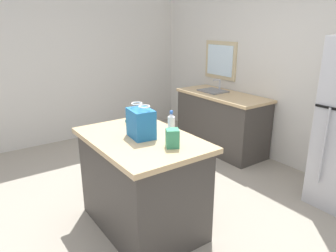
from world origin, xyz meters
The scene contains 9 objects.
ground centered at (0.00, 0.00, 0.00)m, with size 6.86×6.86×0.00m, color #9E9384.
back_wall centered at (-0.02, 2.27, 1.34)m, with size 5.71×0.13×2.68m.
left_wall centered at (-2.86, 0.00, 1.34)m, with size 0.10×4.54×2.68m.
kitchen_island centered at (0.00, -0.14, 0.46)m, with size 1.24×0.84×0.92m.
sink_counter centered at (-1.02, 1.89, 0.45)m, with size 1.48×0.64×1.07m.
shopping_bag centered at (0.00, -0.13, 1.05)m, with size 0.28×0.22×0.30m.
small_box centered at (0.36, -0.04, 1.00)m, with size 0.11×0.10×0.15m, color #388E66.
bottle centered at (0.14, 0.10, 1.03)m, with size 0.07×0.07×0.24m.
ear_defenders centered at (-0.42, 0.03, 0.94)m, with size 0.16×0.20×0.06m.
Camera 1 is at (2.33, -1.48, 1.90)m, focal length 33.78 mm.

